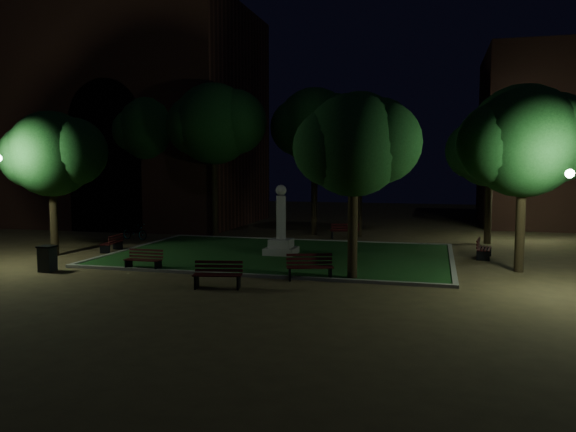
% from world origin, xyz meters
% --- Properties ---
extents(ground, '(80.00, 80.00, 0.00)m').
position_xyz_m(ground, '(0.00, 0.00, 0.00)').
color(ground, '#4C3E24').
extents(lawn, '(15.00, 10.00, 0.08)m').
position_xyz_m(lawn, '(0.00, 2.00, 0.04)').
color(lawn, '#1A4518').
rests_on(lawn, ground).
extents(lawn_kerb, '(15.40, 10.40, 0.12)m').
position_xyz_m(lawn_kerb, '(0.00, 2.00, 0.06)').
color(lawn_kerb, slate).
rests_on(lawn_kerb, ground).
extents(monument, '(1.40, 1.40, 3.20)m').
position_xyz_m(monument, '(0.00, 2.00, 0.96)').
color(monument, gray).
rests_on(monument, lawn).
extents(building_main, '(20.00, 12.00, 15.00)m').
position_xyz_m(building_main, '(-15.86, 13.79, 7.38)').
color(building_main, '#502B1F').
rests_on(building_main, ground).
extents(tree_west, '(4.79, 3.91, 6.64)m').
position_xyz_m(tree_west, '(-10.06, -0.65, 4.68)').
color(tree_west, black).
rests_on(tree_west, ground).
extents(tree_north_wl, '(5.77, 4.71, 8.92)m').
position_xyz_m(tree_north_wl, '(-5.56, 7.84, 6.55)').
color(tree_north_wl, black).
rests_on(tree_north_wl, ground).
extents(tree_north_er, '(5.73, 4.68, 8.43)m').
position_xyz_m(tree_north_er, '(2.61, 10.03, 6.09)').
color(tree_north_er, black).
rests_on(tree_north_er, ground).
extents(tree_ne, '(4.90, 4.00, 7.04)m').
position_xyz_m(tree_ne, '(9.65, 8.63, 5.03)').
color(tree_ne, black).
rests_on(tree_ne, ground).
extents(tree_east, '(5.34, 4.36, 7.28)m').
position_xyz_m(tree_east, '(10.17, 0.58, 5.09)').
color(tree_east, black).
rests_on(tree_east, ground).
extents(tree_se, '(4.54, 3.71, 6.74)m').
position_xyz_m(tree_se, '(4.07, -2.65, 4.87)').
color(tree_se, black).
rests_on(tree_se, ground).
extents(tree_nw, '(6.33, 5.17, 8.98)m').
position_xyz_m(tree_nw, '(-10.09, 9.77, 6.39)').
color(tree_nw, black).
rests_on(tree_nw, ground).
extents(tree_far_north, '(5.50, 4.49, 8.76)m').
position_xyz_m(tree_far_north, '(-0.10, 10.13, 6.50)').
color(tree_far_north, black).
rests_on(tree_far_north, ground).
extents(lamppost_nw, '(1.18, 0.28, 4.16)m').
position_xyz_m(lamppost_nw, '(-12.65, 10.38, 2.94)').
color(lamppost_nw, black).
rests_on(lamppost_nw, ground).
extents(lamppost_ne, '(1.18, 0.28, 3.96)m').
position_xyz_m(lamppost_ne, '(11.41, 9.46, 2.82)').
color(lamppost_ne, black).
rests_on(lamppost_ne, ground).
extents(bench_near_left, '(1.73, 0.89, 0.90)m').
position_xyz_m(bench_near_left, '(-0.25, -5.15, 0.43)').
color(bench_near_left, black).
rests_on(bench_near_left, ground).
extents(bench_near_right, '(1.79, 1.07, 0.93)m').
position_xyz_m(bench_near_right, '(2.47, -2.96, 0.44)').
color(bench_near_right, black).
rests_on(bench_near_right, ground).
extents(bench_west_near, '(1.50, 0.54, 0.82)m').
position_xyz_m(bench_west_near, '(-4.34, -2.84, 0.39)').
color(bench_west_near, black).
rests_on(bench_west_near, ground).
extents(bench_left_side, '(0.65, 1.52, 0.81)m').
position_xyz_m(bench_left_side, '(-8.25, 1.14, 0.38)').
color(bench_left_side, black).
rests_on(bench_left_side, ground).
extents(bench_right_side, '(0.77, 1.67, 0.88)m').
position_xyz_m(bench_right_side, '(8.95, 3.62, 0.41)').
color(bench_right_side, black).
rests_on(bench_right_side, ground).
extents(bench_far_side, '(1.70, 1.04, 0.88)m').
position_xyz_m(bench_far_side, '(1.86, 8.81, 0.41)').
color(bench_far_side, black).
rests_on(bench_far_side, ground).
extents(trash_bin, '(0.62, 0.62, 1.02)m').
position_xyz_m(trash_bin, '(-7.85, -4.09, 0.52)').
color(trash_bin, black).
rests_on(trash_bin, ground).
extents(bicycle, '(1.79, 0.93, 0.89)m').
position_xyz_m(bicycle, '(-9.46, 5.31, 0.45)').
color(bicycle, black).
rests_on(bicycle, ground).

